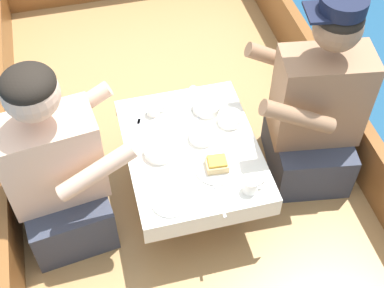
% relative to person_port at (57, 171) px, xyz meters
% --- Properties ---
extents(ground_plane, '(60.00, 60.00, 0.00)m').
position_rel_person_port_xyz_m(ground_plane, '(0.59, -0.05, -0.66)').
color(ground_plane, navy).
extents(boat_deck, '(1.76, 3.73, 0.27)m').
position_rel_person_port_xyz_m(boat_deck, '(0.59, -0.05, -0.52)').
color(boat_deck, '#A87F4C').
rests_on(boat_deck, ground_plane).
extents(gunwale_port, '(0.06, 3.73, 0.29)m').
position_rel_person_port_xyz_m(gunwale_port, '(-0.26, -0.05, -0.24)').
color(gunwale_port, brown).
rests_on(gunwale_port, boat_deck).
extents(gunwale_starboard, '(0.06, 3.73, 0.29)m').
position_rel_person_port_xyz_m(gunwale_starboard, '(1.44, -0.05, -0.24)').
color(gunwale_starboard, brown).
rests_on(gunwale_starboard, boat_deck).
extents(cockpit_table, '(0.58, 0.74, 0.35)m').
position_rel_person_port_xyz_m(cockpit_table, '(0.59, 0.02, -0.07)').
color(cockpit_table, '#B2B2B7').
rests_on(cockpit_table, boat_deck).
extents(person_port, '(0.56, 0.49, 0.95)m').
position_rel_person_port_xyz_m(person_port, '(0.00, 0.00, 0.00)').
color(person_port, '#333847').
rests_on(person_port, boat_deck).
extents(person_starboard, '(0.56, 0.51, 1.01)m').
position_rel_person_port_xyz_m(person_starboard, '(1.18, 0.05, 0.02)').
color(person_starboard, '#333847').
rests_on(person_starboard, boat_deck).
extents(plate_sandwich, '(0.19, 0.19, 0.01)m').
position_rel_person_port_xyz_m(plate_sandwich, '(0.66, -0.12, -0.03)').
color(plate_sandwich, white).
rests_on(plate_sandwich, cockpit_table).
extents(plate_bread, '(0.16, 0.16, 0.01)m').
position_rel_person_port_xyz_m(plate_bread, '(0.43, -0.24, -0.03)').
color(plate_bread, white).
rests_on(plate_bread, cockpit_table).
extents(sandwich, '(0.10, 0.09, 0.05)m').
position_rel_person_port_xyz_m(sandwich, '(0.66, -0.12, -0.00)').
color(sandwich, tan).
rests_on(sandwich, plate_sandwich).
extents(bowl_port_near, '(0.14, 0.14, 0.04)m').
position_rel_person_port_xyz_m(bowl_port_near, '(0.44, 0.02, -0.01)').
color(bowl_port_near, white).
rests_on(bowl_port_near, cockpit_table).
extents(bowl_starboard_near, '(0.11, 0.11, 0.04)m').
position_rel_person_port_xyz_m(bowl_starboard_near, '(0.80, 0.13, -0.01)').
color(bowl_starboard_near, white).
rests_on(bowl_starboard_near, cockpit_table).
extents(bowl_center_far, '(0.12, 0.12, 0.04)m').
position_rel_person_port_xyz_m(bowl_center_far, '(0.65, 0.06, -0.01)').
color(bowl_center_far, white).
rests_on(bowl_center_far, cockpit_table).
extents(bowl_port_far, '(0.14, 0.14, 0.04)m').
position_rel_person_port_xyz_m(bowl_port_far, '(0.72, 0.23, -0.01)').
color(bowl_port_far, white).
rests_on(bowl_port_far, cockpit_table).
extents(coffee_cup_port, '(0.09, 0.06, 0.05)m').
position_rel_person_port_xyz_m(coffee_cup_port, '(0.47, 0.27, -0.01)').
color(coffee_cup_port, white).
rests_on(coffee_cup_port, cockpit_table).
extents(coffee_cup_starboard, '(0.09, 0.06, 0.07)m').
position_rel_person_port_xyz_m(coffee_cup_starboard, '(0.77, -0.27, 0.00)').
color(coffee_cup_starboard, white).
rests_on(coffee_cup_starboard, cockpit_table).
extents(utensil_knife_port, '(0.11, 0.15, 0.00)m').
position_rel_person_port_xyz_m(utensil_knife_port, '(0.36, -0.07, -0.03)').
color(utensil_knife_port, silver).
rests_on(utensil_knife_port, cockpit_table).
extents(utensil_knife_starboard, '(0.07, 0.16, 0.00)m').
position_rel_person_port_xyz_m(utensil_knife_starboard, '(0.49, 0.16, -0.03)').
color(utensil_knife_starboard, silver).
rests_on(utensil_knife_starboard, cockpit_table).
extents(utensil_spoon_port, '(0.17, 0.07, 0.01)m').
position_rel_person_port_xyz_m(utensil_spoon_port, '(0.65, 0.18, -0.03)').
color(utensil_spoon_port, silver).
rests_on(utensil_spoon_port, cockpit_table).
extents(utensil_spoon_center, '(0.08, 0.16, 0.01)m').
position_rel_person_port_xyz_m(utensil_spoon_center, '(0.67, 0.35, -0.03)').
color(utensil_spoon_center, silver).
rests_on(utensil_spoon_center, cockpit_table).
extents(utensil_fork_port, '(0.07, 0.17, 0.00)m').
position_rel_person_port_xyz_m(utensil_fork_port, '(0.37, 0.18, -0.03)').
color(utensil_fork_port, silver).
rests_on(utensil_fork_port, cockpit_table).
extents(utensil_spoon_starboard, '(0.04, 0.17, 0.01)m').
position_rel_person_port_xyz_m(utensil_spoon_starboard, '(0.64, -0.26, -0.03)').
color(utensil_spoon_starboard, silver).
rests_on(utensil_spoon_starboard, cockpit_table).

